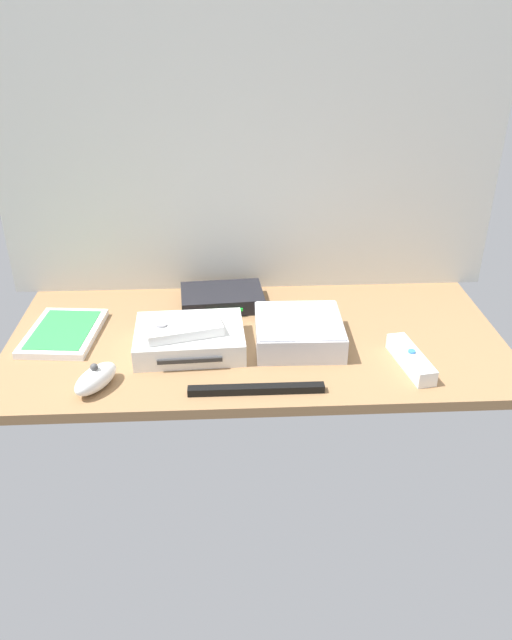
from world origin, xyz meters
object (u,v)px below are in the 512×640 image
Objects in this scene: game_console at (190,338)px; network_router at (222,298)px; game_case at (64,332)px; remote_classic_pad at (183,327)px; sensor_bar at (256,389)px; remote_nunchuk at (96,379)px; remote_wand at (411,359)px; mini_computer at (299,331)px.

network_router is (6.35, 18.54, -0.50)cm from game_console.
remote_classic_pad is (24.88, -7.49, 4.65)cm from game_case.
game_console is 0.90× the size of sensor_bar.
network_router is 38.63cm from remote_nunchuk.
remote_wand reaches higher than sensor_bar.
game_console is 1.36× the size of remote_classic_pad.
mini_computer is at bearing 0.02° from game_console.
game_console is 3.61cm from remote_classic_pad.
sensor_bar is (-29.31, -7.20, -0.81)cm from remote_wand.
remote_wand is at bearing -25.71° from mini_computer.
mini_computer is 23.23cm from network_router.
remote_classic_pad reaches higher than game_case.
remote_classic_pad is at bearing 160.99° from remote_wand.
sensor_bar is (-9.31, -16.83, -1.94)cm from mini_computer.
game_console is at bearing 68.76° from remote_nunchuk.
game_case is 26.40cm from remote_classic_pad.
game_console is at bearing -113.23° from network_router.
mini_computer is at bearing 61.04° from sensor_bar.
sensor_bar is at bearing 23.88° from remote_nunchuk.
mini_computer is 0.86× the size of game_case.
network_router and remote_wand have the same top height.
game_console is at bearing 159.09° from remote_wand.
mini_computer is (21.55, 1.00, 0.44)cm from game_console.
network_router is 34.88cm from sensor_bar.
game_console is 21.58cm from mini_computer.
remote_nunchuk is at bearing -159.55° from mini_computer.
game_case is 0.84× the size of sensor_bar.
game_case is at bearing 147.16° from remote_nunchuk.
sensor_bar is at bearing -118.95° from mini_computer.
game_case is at bearing 163.82° from game_console.
remote_wand is at bearing 13.78° from sensor_bar.
sensor_bar is at bearing -24.45° from game_case.
remote_wand is at bearing -23.86° from remote_classic_pad.
remote_nunchuk is 0.45× the size of sensor_bar.
game_console is 20.58cm from remote_nunchuk.
remote_classic_pad is at bearing -115.00° from network_router.
mini_computer is 40.04cm from remote_nunchuk.
sensor_bar is (13.35, -14.59, -4.71)cm from remote_classic_pad.
game_case is 1.07× the size of network_router.
remote_wand is (67.54, -14.89, 0.75)cm from game_case.
sensor_bar is (12.24, -15.82, -1.50)cm from game_console.
sensor_bar is at bearing -84.59° from network_router.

